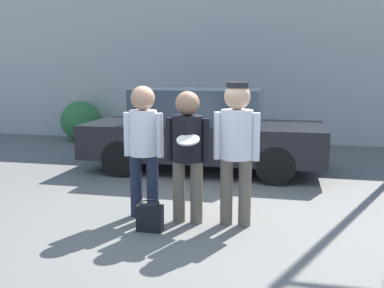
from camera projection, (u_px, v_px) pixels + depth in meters
The scene contains 8 objects.
ground_plane at pixel (200, 219), 5.39m from camera, with size 56.00×56.00×0.00m, color #66635E.
storefront_building at pixel (248, 56), 10.96m from camera, with size 24.00×0.22×4.41m.
person_left at pixel (143, 141), 5.31m from camera, with size 0.51×0.34×1.66m.
person_middle_with_frisbee at pixel (188, 146), 5.11m from camera, with size 0.54×0.57×1.61m.
person_right at pixel (236, 140), 5.01m from camera, with size 0.54×0.37×1.71m.
parked_car_near at pixel (202, 130), 7.94m from camera, with size 4.34×1.80×1.52m.
shrub at pixel (81, 121), 11.48m from camera, with size 1.07×1.07×1.07m.
handbag at pixel (150, 217), 4.96m from camera, with size 0.30×0.23×0.35m.
Camera 1 is at (1.01, -5.06, 1.83)m, focal length 40.00 mm.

